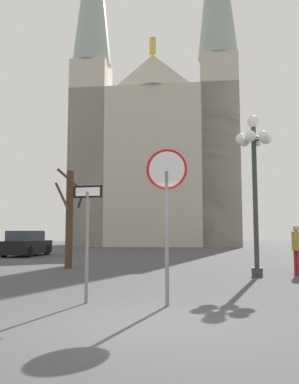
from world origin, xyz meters
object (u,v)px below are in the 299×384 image
(parked_car_near_black, at_px, (26,244))
(pedestrian_walking, at_px, (297,245))
(cathedral, at_px, (157,146))
(stop_sign, at_px, (167,194))
(street_lamp, at_px, (254,160))
(bare_tree, at_px, (70,216))
(one_way_arrow_sign, at_px, (87,228))

(parked_car_near_black, relative_size, pedestrian_walking, 2.48)
(cathedral, xyz_separation_m, parked_car_near_black, (-8.98, -19.43, -10.45))
(stop_sign, bearing_deg, street_lamp, 56.60)
(street_lamp, bearing_deg, bare_tree, 154.41)
(bare_tree, distance_m, pedestrian_walking, 8.72)
(stop_sign, xyz_separation_m, bare_tree, (-3.38, 8.22, -0.14))
(one_way_arrow_sign, distance_m, street_lamp, 7.17)
(stop_sign, xyz_separation_m, one_way_arrow_sign, (-1.65, 0.38, -0.69))
(one_way_arrow_sign, relative_size, pedestrian_walking, 1.44)
(stop_sign, height_order, parked_car_near_black, stop_sign)
(street_lamp, bearing_deg, parked_car_near_black, 132.65)
(bare_tree, height_order, pedestrian_walking, bare_tree)
(cathedral, bearing_deg, street_lamp, -86.75)
(stop_sign, height_order, street_lamp, street_lamp)
(stop_sign, height_order, one_way_arrow_sign, stop_sign)
(parked_car_near_black, bearing_deg, street_lamp, -47.35)
(stop_sign, distance_m, one_way_arrow_sign, 1.83)
(stop_sign, relative_size, bare_tree, 0.79)
(cathedral, distance_m, one_way_arrow_sign, 37.13)
(bare_tree, bearing_deg, stop_sign, -67.61)
(parked_car_near_black, height_order, pedestrian_walking, pedestrian_walking)
(cathedral, height_order, pedestrian_walking, cathedral)
(parked_car_near_black, bearing_deg, one_way_arrow_sign, -70.45)
(cathedral, xyz_separation_m, bare_tree, (-4.93, -27.89, -9.06))
(cathedral, bearing_deg, parked_car_near_black, -114.82)
(stop_sign, bearing_deg, cathedral, 87.56)
(cathedral, distance_m, stop_sign, 37.22)
(street_lamp, bearing_deg, stop_sign, -123.40)
(cathedral, height_order, street_lamp, cathedral)
(cathedral, relative_size, one_way_arrow_sign, 16.29)
(one_way_arrow_sign, distance_m, pedestrian_walking, 8.15)
(one_way_arrow_sign, xyz_separation_m, street_lamp, (4.96, 4.63, 2.31))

